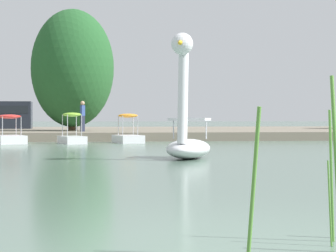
% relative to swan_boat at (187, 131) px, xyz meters
% --- Properties ---
extents(ground_plane, '(496.27, 496.27, 0.00)m').
position_rel_swan_boat_xyz_m(ground_plane, '(-1.50, -12.66, -0.82)').
color(ground_plane, '#567060').
extents(shore_bank_far, '(122.24, 23.76, 0.46)m').
position_rel_swan_boat_xyz_m(shore_bank_far, '(-1.50, 26.30, -0.59)').
color(shore_bank_far, slate).
rests_on(shore_bank_far, ground_plane).
extents(swan_boat, '(2.10, 3.01, 3.63)m').
position_rel_swan_boat_xyz_m(swan_boat, '(0.00, 0.00, 0.00)').
color(swan_boat, white).
rests_on(swan_boat, ground_plane).
extents(pedal_boat_orange, '(1.55, 2.12, 1.44)m').
position_rel_swan_boat_xyz_m(pedal_boat_orange, '(-0.87, 12.72, -0.43)').
color(pedal_boat_orange, white).
rests_on(pedal_boat_orange, ground_plane).
extents(pedal_boat_lime, '(1.47, 2.10, 1.48)m').
position_rel_swan_boat_xyz_m(pedal_boat_lime, '(-3.58, 12.22, -0.36)').
color(pedal_boat_lime, white).
rests_on(pedal_boat_lime, ground_plane).
extents(pedal_boat_red, '(1.84, 2.43, 1.39)m').
position_rel_swan_boat_xyz_m(pedal_boat_red, '(-6.52, 12.43, -0.38)').
color(pedal_boat_red, white).
rests_on(pedal_boat_red, ground_plane).
extents(tree_willow_overhanging, '(5.77, 6.02, 7.28)m').
position_rel_swan_boat_xyz_m(tree_willow_overhanging, '(-3.67, 20.23, 3.39)').
color(tree_willow_overhanging, '#4C3823').
rests_on(tree_willow_overhanging, shore_bank_far).
extents(person_on_path, '(0.29, 0.28, 1.71)m').
position_rel_swan_boat_xyz_m(person_on_path, '(-3.08, 17.47, 0.59)').
color(person_on_path, '#23283D').
rests_on(person_on_path, shore_bank_far).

